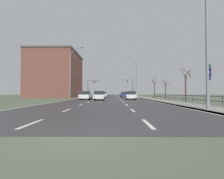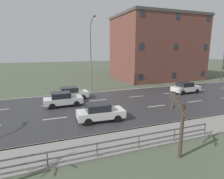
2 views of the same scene
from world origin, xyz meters
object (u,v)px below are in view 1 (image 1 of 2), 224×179
object	(u,v)px
street_lamp_foreground	(205,33)
car_near_right	(131,95)
traffic_signal_right	(131,85)
car_near_left	(85,95)
traffic_signal_left	(91,85)
car_distant	(124,94)
street_lamp_midground	(136,78)
car_far_right	(99,96)
street_lamp_left_bank	(71,74)
highway_sign	(209,80)
street_lamp_distant	(126,85)
car_mid_centre	(103,95)
brick_building	(56,75)

from	to	relation	value
street_lamp_foreground	car_near_right	bearing A→B (deg)	99.15
traffic_signal_right	car_near_left	xyz separation A→B (m)	(-11.12, -30.49, -3.14)
street_lamp_foreground	car_near_left	world-z (taller)	street_lamp_foreground
traffic_signal_left	car_distant	size ratio (longest dim) A/B	1.42
street_lamp_foreground	street_lamp_midground	bearing A→B (deg)	90.01
car_near_left	traffic_signal_right	bearing A→B (deg)	69.74
traffic_signal_left	car_far_right	size ratio (longest dim) A/B	1.42
car_far_right	street_lamp_left_bank	bearing A→B (deg)	139.58
highway_sign	car_near_right	world-z (taller)	highway_sign
car_near_right	highway_sign	bearing A→B (deg)	-74.49
street_lamp_foreground	traffic_signal_right	xyz separation A→B (m)	(-0.31, 49.18, -1.58)
street_lamp_distant	traffic_signal_left	xyz separation A→B (m)	(-14.32, -25.09, -1.33)
street_lamp_foreground	street_lamp_midground	world-z (taller)	street_lamp_midground
street_lamp_midground	highway_sign	xyz separation A→B (m)	(0.92, -35.87, -3.28)
car_distant	highway_sign	bearing A→B (deg)	-85.41
car_mid_centre	street_lamp_midground	bearing A→B (deg)	12.46
traffic_signal_left	street_lamp_midground	bearing A→B (deg)	-39.94
traffic_signal_left	car_far_right	bearing A→B (deg)	-80.19
highway_sign	car_far_right	size ratio (longest dim) A/B	0.84
car_mid_centre	car_distant	world-z (taller)	same
street_lamp_foreground	car_distant	size ratio (longest dim) A/B	2.70
traffic_signal_right	highway_sign	bearing A→B (deg)	-88.53
car_far_right	car_distant	size ratio (longest dim) A/B	1.00
car_near_right	street_lamp_foreground	bearing A→B (deg)	-77.78
street_lamp_midground	traffic_signal_left	distance (m)	18.79
traffic_signal_right	car_near_left	bearing A→B (deg)	-110.04
street_lamp_foreground	traffic_signal_right	bearing A→B (deg)	90.36
car_near_right	car_near_left	bearing A→B (deg)	-168.23
street_lamp_foreground	street_lamp_midground	xyz separation A→B (m)	(-0.00, 37.11, -0.00)
street_lamp_distant	brick_building	bearing A→B (deg)	-123.02
street_lamp_foreground	car_distant	bearing A→B (deg)	95.07
street_lamp_foreground	car_distant	xyz separation A→B (m)	(-3.40, 38.26, -4.71)
car_near_left	car_distant	bearing A→B (deg)	67.45
street_lamp_midground	street_lamp_left_bank	size ratio (longest dim) A/B	1.08
car_far_right	car_distant	xyz separation A→B (m)	(5.48, 20.86, 0.00)
street_lamp_distant	car_distant	bearing A→B (deg)	-95.33
traffic_signal_right	car_far_right	distance (m)	33.05
street_lamp_midground	car_far_right	xyz separation A→B (m)	(-8.87, -19.70, -4.71)
street_lamp_left_bank	car_mid_centre	world-z (taller)	street_lamp_left_bank
traffic_signal_right	brick_building	bearing A→B (deg)	-155.34
street_lamp_midground	car_mid_centre	size ratio (longest dim) A/B	2.69
street_lamp_left_bank	brick_building	xyz separation A→B (m)	(-8.23, 16.44, 1.44)
car_distant	car_mid_centre	bearing A→B (deg)	-150.08
street_lamp_distant	traffic_signal_right	distance (m)	25.08
car_near_right	car_mid_centre	bearing A→B (deg)	115.28
street_lamp_distant	brick_building	world-z (taller)	brick_building
car_near_left	car_distant	world-z (taller)	same
traffic_signal_left	car_mid_centre	bearing A→B (deg)	-70.42
street_lamp_left_bank	car_distant	xyz separation A→B (m)	(11.49, 16.00, -4.25)
street_lamp_distant	brick_building	size ratio (longest dim) A/B	0.65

